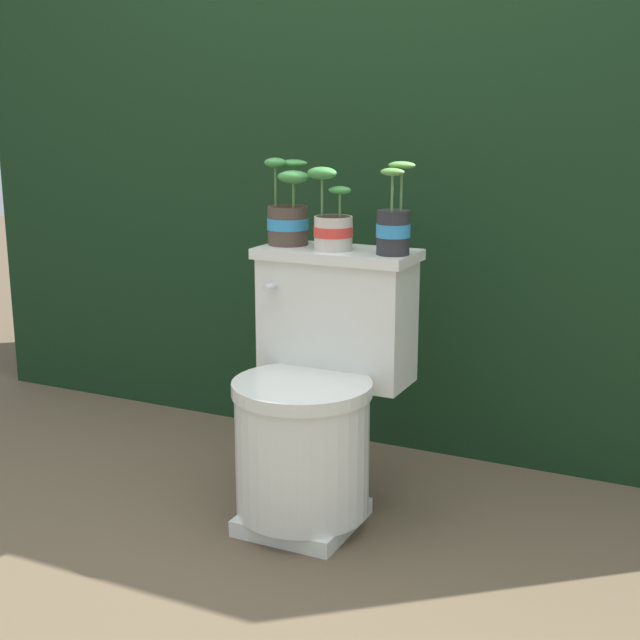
{
  "coord_description": "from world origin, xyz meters",
  "views": [
    {
      "loc": [
        1.13,
        -2.02,
        1.15
      ],
      "look_at": [
        0.08,
        0.14,
        0.57
      ],
      "focal_mm": 50.0,
      "sensor_mm": 36.0,
      "label": 1
    }
  ],
  "objects_px": {
    "potted_plant_left": "(288,215)",
    "potted_plant_middle": "(394,225)",
    "potted_plant_midleft": "(332,224)",
    "toilet": "(315,400)"
  },
  "relations": [
    {
      "from": "potted_plant_midleft",
      "to": "potted_plant_middle",
      "type": "bearing_deg",
      "value": -1.13
    },
    {
      "from": "potted_plant_left",
      "to": "potted_plant_middle",
      "type": "height_order",
      "value": "potted_plant_middle"
    },
    {
      "from": "potted_plant_middle",
      "to": "potted_plant_midleft",
      "type": "bearing_deg",
      "value": 178.87
    },
    {
      "from": "toilet",
      "to": "potted_plant_midleft",
      "type": "relative_size",
      "value": 3.25
    },
    {
      "from": "toilet",
      "to": "potted_plant_middle",
      "type": "bearing_deg",
      "value": 33.44
    },
    {
      "from": "potted_plant_left",
      "to": "potted_plant_middle",
      "type": "relative_size",
      "value": 0.99
    },
    {
      "from": "potted_plant_left",
      "to": "potted_plant_middle",
      "type": "xyz_separation_m",
      "value": [
        0.34,
        -0.04,
        -0.01
      ]
    },
    {
      "from": "toilet",
      "to": "potted_plant_middle",
      "type": "distance_m",
      "value": 0.53
    },
    {
      "from": "toilet",
      "to": "potted_plant_middle",
      "type": "relative_size",
      "value": 2.98
    },
    {
      "from": "toilet",
      "to": "potted_plant_middle",
      "type": "xyz_separation_m",
      "value": [
        0.18,
        0.12,
        0.49
      ]
    }
  ]
}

